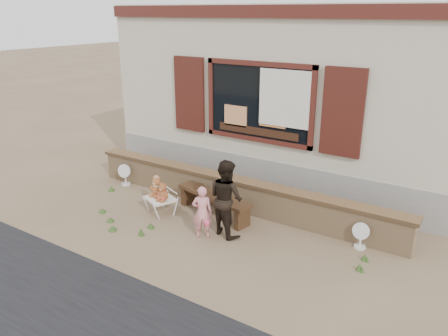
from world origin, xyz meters
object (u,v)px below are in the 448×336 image
Objects in this scene: child at (202,212)px; folding_chair at (161,199)px; teddy_bear_left at (157,186)px; adult at (226,198)px; teddy_bear_right at (163,191)px; bench at (214,200)px.

folding_chair is at bearing -48.15° from child.
folding_chair is 0.70× the size of child.
teddy_bear_left is 1.47m from child.
adult reaches higher than teddy_bear_left.
teddy_bear_left is at bearing 180.00° from teddy_bear_right.
bench is at bearing 51.21° from folding_chair.
child reaches higher than folding_chair.
adult is (0.61, -0.52, 0.38)m from bench.
bench is 1.19m from teddy_bear_left.
teddy_bear_left is at bearing -180.00° from folding_chair.
adult reaches higher than teddy_bear_right.
adult reaches higher than child.
bench is 4.85× the size of teddy_bear_right.
adult is at bearing -162.36° from child.
folding_chair is (-0.95, -0.50, -0.03)m from bench.
teddy_bear_left is 0.29× the size of adult.
teddy_bear_right is at bearing 20.80° from adult.
teddy_bear_left reaches higher than teddy_bear_right.
folding_chair is at bearing 0.00° from teddy_bear_left.
teddy_bear_right is (0.13, -0.06, 0.22)m from folding_chair.
child is at bearing 7.68° from folding_chair.
teddy_bear_right is at bearing -132.82° from bench.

